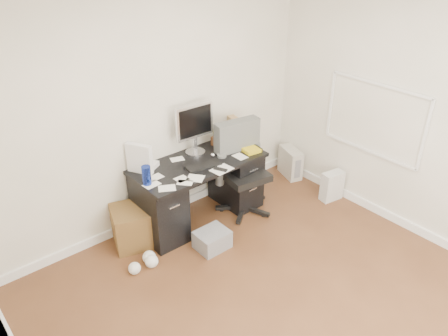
{
  "coord_description": "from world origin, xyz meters",
  "views": [
    {
      "loc": [
        -2.22,
        -1.8,
        3.04
      ],
      "look_at": [
        0.29,
        1.2,
        0.87
      ],
      "focal_mm": 35.0,
      "sensor_mm": 36.0,
      "label": 1
    }
  ],
  "objects_px": {
    "keyboard": "(204,166)",
    "office_chair": "(245,170)",
    "pc_tower": "(290,162)",
    "wicker_basket": "(134,226)",
    "desk": "(200,188)",
    "lcd_monitor": "(194,129)"
  },
  "relations": [
    {
      "from": "desk",
      "to": "wicker_basket",
      "type": "relative_size",
      "value": 3.49
    },
    {
      "from": "keyboard",
      "to": "pc_tower",
      "type": "distance_m",
      "value": 1.69
    },
    {
      "from": "desk",
      "to": "keyboard",
      "type": "xyz_separation_m",
      "value": [
        -0.03,
        -0.13,
        0.36
      ]
    },
    {
      "from": "wicker_basket",
      "to": "keyboard",
      "type": "bearing_deg",
      "value": -14.72
    },
    {
      "from": "desk",
      "to": "lcd_monitor",
      "type": "bearing_deg",
      "value": 63.46
    },
    {
      "from": "lcd_monitor",
      "to": "wicker_basket",
      "type": "bearing_deg",
      "value": -171.91
    },
    {
      "from": "office_chair",
      "to": "wicker_basket",
      "type": "bearing_deg",
      "value": 176.4
    },
    {
      "from": "desk",
      "to": "office_chair",
      "type": "relative_size",
      "value": 1.35
    },
    {
      "from": "keyboard",
      "to": "office_chair",
      "type": "distance_m",
      "value": 0.57
    },
    {
      "from": "pc_tower",
      "to": "wicker_basket",
      "type": "height_order",
      "value": "wicker_basket"
    },
    {
      "from": "desk",
      "to": "keyboard",
      "type": "bearing_deg",
      "value": -101.79
    },
    {
      "from": "lcd_monitor",
      "to": "wicker_basket",
      "type": "distance_m",
      "value": 1.25
    },
    {
      "from": "lcd_monitor",
      "to": "keyboard",
      "type": "relative_size",
      "value": 1.54
    },
    {
      "from": "lcd_monitor",
      "to": "desk",
      "type": "bearing_deg",
      "value": -115.23
    },
    {
      "from": "office_chair",
      "to": "wicker_basket",
      "type": "height_order",
      "value": "office_chair"
    },
    {
      "from": "desk",
      "to": "pc_tower",
      "type": "xyz_separation_m",
      "value": [
        1.56,
        0.01,
        -0.2
      ]
    },
    {
      "from": "pc_tower",
      "to": "wicker_basket",
      "type": "relative_size",
      "value": 0.93
    },
    {
      "from": "keyboard",
      "to": "pc_tower",
      "type": "relative_size",
      "value": 0.98
    },
    {
      "from": "keyboard",
      "to": "pc_tower",
      "type": "bearing_deg",
      "value": 13.66
    },
    {
      "from": "lcd_monitor",
      "to": "pc_tower",
      "type": "height_order",
      "value": "lcd_monitor"
    },
    {
      "from": "keyboard",
      "to": "wicker_basket",
      "type": "relative_size",
      "value": 0.91
    },
    {
      "from": "wicker_basket",
      "to": "lcd_monitor",
      "type": "bearing_deg",
      "value": 6.78
    }
  ]
}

